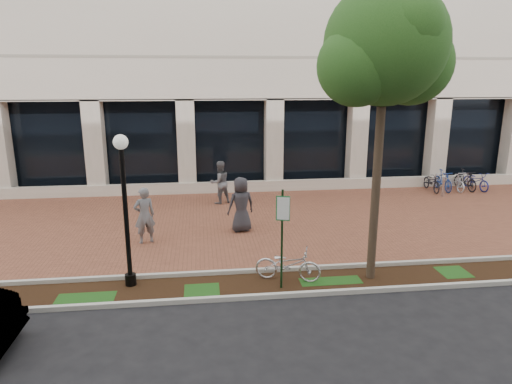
{
  "coord_description": "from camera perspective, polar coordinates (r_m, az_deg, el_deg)",
  "views": [
    {
      "loc": [
        -1.38,
        -15.88,
        5.17
      ],
      "look_at": [
        0.48,
        -0.8,
        1.32
      ],
      "focal_mm": 32.0,
      "sensor_mm": 36.0,
      "label": 1
    }
  ],
  "objects": [
    {
      "name": "bollard",
      "position": [
        21.77,
        22.36,
        0.68
      ],
      "size": [
        0.12,
        0.12,
        0.94
      ],
      "color": "#B1B1B6",
      "rests_on": "ground"
    },
    {
      "name": "pedestrian_mid",
      "position": [
        19.04,
        -4.55,
        1.21
      ],
      "size": [
        1.07,
        0.97,
        1.8
      ],
      "primitive_type": "imported",
      "rotation": [
        0.0,
        0.0,
        3.55
      ],
      "color": "slate",
      "rests_on": "ground"
    },
    {
      "name": "curb_street_side",
      "position": [
        11.2,
        0.84,
        -12.91
      ],
      "size": [
        40.0,
        0.12,
        0.12
      ],
      "primitive_type": "cube",
      "color": "beige",
      "rests_on": "ground"
    },
    {
      "name": "planting_strip",
      "position": [
        11.89,
        0.34,
        -11.52
      ],
      "size": [
        40.0,
        1.5,
        0.01
      ],
      "primitive_type": "cube",
      "color": "black",
      "rests_on": "ground"
    },
    {
      "name": "locked_bicycle",
      "position": [
        11.98,
        4.01,
        -9.01
      ],
      "size": [
        1.82,
        1.13,
        0.9
      ],
      "primitive_type": "imported",
      "rotation": [
        0.0,
        0.0,
        1.24
      ],
      "color": "silver",
      "rests_on": "ground"
    },
    {
      "name": "pedestrian_left",
      "position": [
        14.85,
        -13.77,
        -2.86
      ],
      "size": [
        0.77,
        0.63,
        1.83
      ],
      "primitive_type": "imported",
      "rotation": [
        0.0,
        0.0,
        3.48
      ],
      "color": "slate",
      "rests_on": "ground"
    },
    {
      "name": "curb_plaza_side",
      "position": [
        12.55,
        -0.11,
        -9.82
      ],
      "size": [
        40.0,
        0.12,
        0.12
      ],
      "primitive_type": "cube",
      "color": "beige",
      "rests_on": "ground"
    },
    {
      "name": "lamppost",
      "position": [
        11.57,
        -16.06,
        -1.29
      ],
      "size": [
        0.36,
        0.36,
        3.85
      ],
      "color": "black",
      "rests_on": "ground"
    },
    {
      "name": "street_tree",
      "position": [
        11.63,
        15.99,
        16.41
      ],
      "size": [
        3.48,
        2.9,
        7.37
      ],
      "color": "#4B392B",
      "rests_on": "ground"
    },
    {
      "name": "parking_sign",
      "position": [
        11.13,
        3.3,
        -4.42
      ],
      "size": [
        0.34,
        0.07,
        2.56
      ],
      "rotation": [
        0.0,
        0.0,
        -0.3
      ],
      "color": "#123316",
      "rests_on": "ground"
    },
    {
      "name": "brick_plaza",
      "position": [
        16.75,
        -1.96,
        -3.76
      ],
      "size": [
        40.0,
        9.0,
        0.01
      ],
      "primitive_type": "cube",
      "color": "brown",
      "rests_on": "ground"
    },
    {
      "name": "bike_rack_cluster",
      "position": [
        23.23,
        23.53,
        1.29
      ],
      "size": [
        2.95,
        1.73,
        0.97
      ],
      "rotation": [
        0.0,
        0.0,
        0.04
      ],
      "color": "black",
      "rests_on": "ground"
    },
    {
      "name": "pedestrian_right",
      "position": [
        15.53,
        -1.88,
        -1.57
      ],
      "size": [
        1.06,
        0.83,
        1.9
      ],
      "primitive_type": "imported",
      "rotation": [
        0.0,
        0.0,
        3.42
      ],
      "color": "#2B2A30",
      "rests_on": "ground"
    },
    {
      "name": "ground",
      "position": [
        16.75,
        -1.96,
        -3.77
      ],
      "size": [
        120.0,
        120.0,
        0.0
      ],
      "primitive_type": "plane",
      "color": "black",
      "rests_on": "ground"
    }
  ]
}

